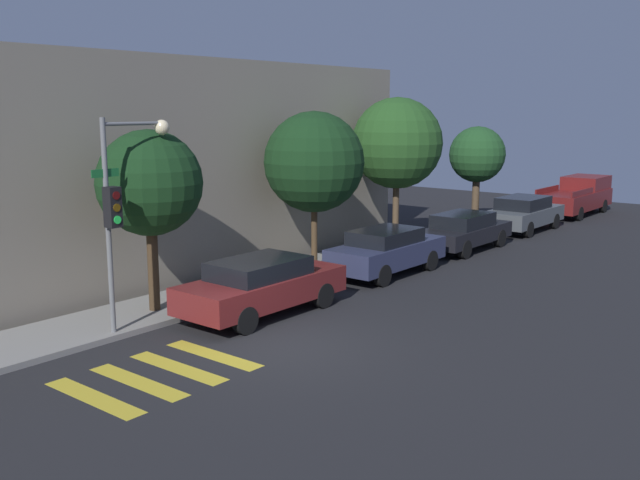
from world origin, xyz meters
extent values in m
plane|color=black|center=(0.00, 0.00, 0.00)|extent=(60.00, 60.00, 0.00)
cube|color=gray|center=(0.00, 4.37, 0.07)|extent=(26.00, 2.34, 0.14)
cube|color=gray|center=(0.00, 8.94, 3.34)|extent=(26.00, 6.00, 6.68)
cube|color=gold|center=(-4.30, 0.80, 0.00)|extent=(0.45, 2.60, 0.00)
cube|color=gold|center=(-3.32, 0.80, 0.00)|extent=(0.45, 2.60, 0.00)
cube|color=gold|center=(-2.34, 0.80, 0.00)|extent=(0.45, 2.60, 0.00)
cube|color=gold|center=(-1.36, 0.80, 0.00)|extent=(0.45, 2.60, 0.00)
cylinder|color=slate|center=(-2.00, 3.45, 2.50)|extent=(0.12, 0.12, 5.00)
cube|color=black|center=(-2.00, 3.24, 3.05)|extent=(0.30, 0.30, 0.90)
cylinder|color=#4C0C0C|center=(-2.00, 3.08, 3.32)|extent=(0.18, 0.02, 0.18)
cylinder|color=#593D0A|center=(-2.00, 3.08, 3.05)|extent=(0.18, 0.02, 0.18)
cylinder|color=#26E54C|center=(-2.00, 3.08, 2.78)|extent=(0.18, 0.02, 0.18)
cube|color=#19662D|center=(-2.00, 3.45, 3.79)|extent=(0.70, 0.02, 0.18)
cylinder|color=slate|center=(-1.19, 3.45, 4.85)|extent=(1.61, 0.08, 0.08)
sphere|color=#F9E5B2|center=(-0.39, 3.45, 4.75)|extent=(0.36, 0.36, 0.36)
cube|color=maroon|center=(1.54, 2.10, 0.67)|extent=(4.67, 1.82, 0.67)
cube|color=black|center=(1.42, 2.10, 1.23)|extent=(2.43, 1.60, 0.45)
cylinder|color=black|center=(2.98, 2.92, 0.33)|extent=(0.67, 0.22, 0.67)
cylinder|color=black|center=(2.98, 1.28, 0.33)|extent=(0.67, 0.22, 0.67)
cylinder|color=black|center=(0.09, 2.92, 0.33)|extent=(0.67, 0.22, 0.67)
cylinder|color=black|center=(0.09, 1.28, 0.33)|extent=(0.67, 0.22, 0.67)
cube|color=#2D3351|center=(7.22, 2.10, 0.68)|extent=(4.43, 1.71, 0.70)
cube|color=black|center=(7.11, 2.10, 1.25)|extent=(2.30, 1.50, 0.44)
cylinder|color=black|center=(8.60, 2.86, 0.33)|extent=(0.67, 0.22, 0.67)
cylinder|color=black|center=(8.60, 1.34, 0.33)|extent=(0.67, 0.22, 0.67)
cylinder|color=black|center=(5.85, 2.86, 0.33)|extent=(0.67, 0.22, 0.67)
cylinder|color=black|center=(5.85, 1.34, 0.33)|extent=(0.67, 0.22, 0.67)
cube|color=black|center=(12.34, 2.10, 0.62)|extent=(4.52, 1.74, 0.56)
cube|color=black|center=(12.23, 2.10, 1.14)|extent=(2.35, 1.53, 0.49)
cylinder|color=black|center=(13.74, 2.88, 0.33)|extent=(0.67, 0.22, 0.67)
cylinder|color=black|center=(13.74, 1.32, 0.33)|extent=(0.67, 0.22, 0.67)
cylinder|color=black|center=(10.94, 2.88, 0.33)|extent=(0.67, 0.22, 0.67)
cylinder|color=black|center=(10.94, 1.32, 0.33)|extent=(0.67, 0.22, 0.67)
cube|color=#4C5156|center=(17.72, 2.10, 0.66)|extent=(4.55, 1.83, 0.65)
cube|color=black|center=(17.60, 2.10, 1.24)|extent=(2.37, 1.61, 0.50)
cylinder|color=black|center=(19.13, 2.92, 0.33)|extent=(0.67, 0.22, 0.67)
cylinder|color=black|center=(19.13, 1.28, 0.33)|extent=(0.67, 0.22, 0.67)
cylinder|color=black|center=(16.31, 2.92, 0.33)|extent=(0.67, 0.22, 0.67)
cylinder|color=black|center=(16.31, 1.28, 0.33)|extent=(0.67, 0.22, 0.67)
cube|color=maroon|center=(23.77, 2.10, 0.74)|extent=(5.59, 1.92, 0.82)
cube|color=maroon|center=(25.31, 2.10, 1.48)|extent=(2.52, 1.77, 0.66)
cube|color=maroon|center=(22.37, 2.95, 1.29)|extent=(2.80, 0.08, 0.28)
cube|color=maroon|center=(22.37, 1.25, 1.29)|extent=(2.80, 0.08, 0.28)
cylinder|color=black|center=(25.51, 2.97, 0.33)|extent=(0.67, 0.22, 0.67)
cylinder|color=black|center=(25.51, 1.23, 0.33)|extent=(0.67, 0.22, 0.67)
cylinder|color=black|center=(22.04, 2.97, 0.33)|extent=(0.67, 0.22, 0.67)
cylinder|color=black|center=(22.04, 1.23, 0.33)|extent=(0.67, 0.22, 0.67)
cylinder|color=#42301E|center=(-0.24, 4.20, 1.20)|extent=(0.28, 0.28, 2.40)
sphere|color=#143316|center=(-0.24, 4.20, 3.38)|extent=(2.64, 2.64, 2.64)
cylinder|color=#4C3823|center=(6.15, 4.20, 1.17)|extent=(0.20, 0.20, 2.33)
sphere|color=#143316|center=(6.15, 4.20, 3.53)|extent=(3.19, 3.19, 3.19)
cylinder|color=brown|center=(10.91, 4.20, 1.35)|extent=(0.23, 0.23, 2.69)
sphere|color=#234C1E|center=(10.91, 4.20, 3.94)|extent=(3.32, 3.32, 3.32)
cylinder|color=brown|center=(17.34, 4.20, 1.15)|extent=(0.32, 0.32, 2.30)
sphere|color=#1E4721|center=(17.34, 4.20, 3.21)|extent=(2.43, 2.43, 2.43)
camera|label=1|loc=(-11.20, -10.12, 5.20)|focal=40.00mm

